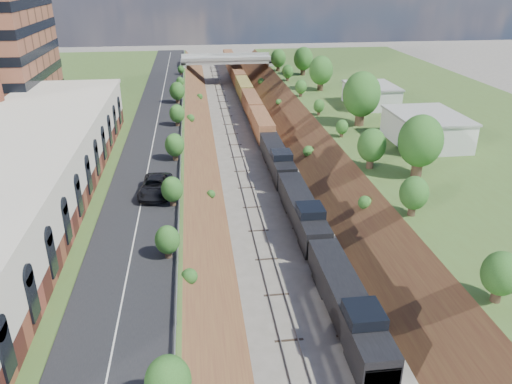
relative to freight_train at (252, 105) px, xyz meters
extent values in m
cube|color=#445C25|center=(-35.60, -27.12, 0.02)|extent=(44.00, 180.00, 5.00)
cube|color=#445C25|center=(30.40, -27.12, 0.02)|extent=(44.00, 180.00, 5.00)
cube|color=brown|center=(-13.60, -27.12, -2.48)|extent=(10.00, 180.00, 10.00)
cube|color=brown|center=(8.40, -27.12, -2.48)|extent=(10.00, 180.00, 10.00)
cube|color=gray|center=(-5.20, -27.12, -2.39)|extent=(1.58, 180.00, 0.18)
cube|color=gray|center=(0.00, -27.12, -2.39)|extent=(1.58, 180.00, 0.18)
cube|color=black|center=(-18.10, -27.12, 2.57)|extent=(8.00, 180.00, 0.10)
cube|color=#99999E|center=(-14.00, -27.12, 3.07)|extent=(0.06, 171.00, 0.30)
cube|color=brown|center=(-30.60, -49.12, 3.62)|extent=(14.00, 62.00, 2.20)
cube|color=beige|center=(-30.60, -49.12, 6.87)|extent=(14.00, 62.00, 4.30)
cube|color=beige|center=(-30.60, -49.12, 9.27)|extent=(14.30, 62.30, 0.50)
cube|color=gray|center=(-14.10, 34.88, 0.62)|extent=(1.50, 8.00, 6.20)
cube|color=gray|center=(8.90, 34.88, 0.62)|extent=(1.50, 8.00, 6.20)
cube|color=gray|center=(-2.60, 34.88, 3.72)|extent=(24.00, 8.00, 1.00)
cube|color=gray|center=(-2.60, 30.88, 4.52)|extent=(24.00, 0.30, 0.80)
cube|color=gray|center=(-2.60, 38.88, 4.52)|extent=(24.00, 0.30, 0.80)
cube|color=silver|center=(20.90, -35.12, 4.52)|extent=(9.00, 12.00, 4.00)
cube|color=silver|center=(20.40, -13.12, 4.32)|extent=(8.00, 10.00, 3.60)
cylinder|color=#473323|center=(14.40, -47.12, 3.83)|extent=(1.30, 1.30, 2.62)
ellipsoid|color=#2A4E1B|center=(14.40, -47.12, 6.98)|extent=(5.25, 5.25, 6.30)
cylinder|color=#473323|center=(-14.40, -67.12, 3.13)|extent=(0.66, 0.66, 1.22)
ellipsoid|color=#2A4E1B|center=(-14.40, -67.12, 4.60)|extent=(2.45, 2.45, 2.94)
cube|color=black|center=(0.00, -72.52, -2.03)|extent=(2.40, 4.00, 0.90)
cube|color=black|center=(0.00, -67.01, -0.24)|extent=(2.84, 17.03, 2.67)
cube|color=black|center=(0.00, -74.02, -0.68)|extent=(2.61, 3.00, 1.80)
cube|color=silver|center=(0.00, -74.02, 0.32)|extent=(2.61, 3.00, 0.15)
cube|color=black|center=(0.00, -71.02, 1.62)|extent=(2.78, 3.10, 0.90)
cube|color=black|center=(0.00, -48.97, -0.24)|extent=(2.84, 17.03, 2.67)
cube|color=black|center=(0.00, -30.94, -0.24)|extent=(2.84, 17.03, 2.67)
cube|color=brown|center=(0.00, 24.17, 0.12)|extent=(2.84, 91.17, 3.41)
imported|color=black|center=(-16.63, -48.89, 3.57)|extent=(3.81, 7.13, 1.91)
camera|label=1|loc=(-12.01, -100.44, 25.31)|focal=35.00mm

